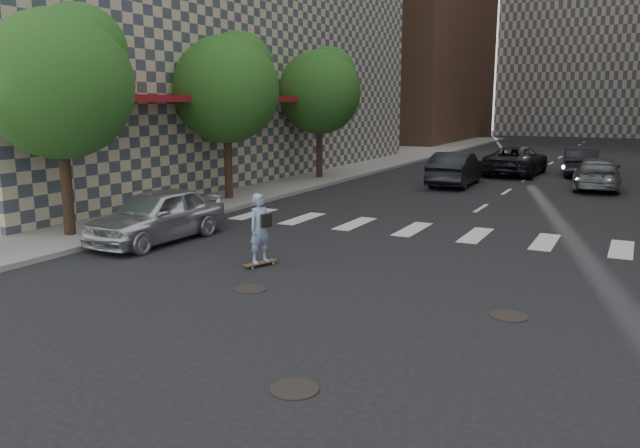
# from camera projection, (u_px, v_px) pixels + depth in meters

# --- Properties ---
(ground) EXTENTS (160.00, 160.00, 0.00)m
(ground) POSITION_uv_depth(u_px,v_px,m) (305.00, 321.00, 11.48)
(ground) COLOR black
(ground) RESTS_ON ground
(sidewalk_left) EXTENTS (13.00, 80.00, 0.15)m
(sidewalk_left) POSITION_uv_depth(u_px,v_px,m) (249.00, 172.00, 35.43)
(sidewalk_left) COLOR gray
(sidewalk_left) RESTS_ON ground
(tree_a) EXTENTS (4.20, 4.20, 6.60)m
(tree_a) POSITION_uv_depth(u_px,v_px,m) (63.00, 78.00, 17.57)
(tree_a) COLOR #382619
(tree_a) RESTS_ON sidewalk_left
(tree_b) EXTENTS (4.20, 4.20, 6.60)m
(tree_b) POSITION_uv_depth(u_px,v_px,m) (229.00, 85.00, 24.55)
(tree_b) COLOR #382619
(tree_b) RESTS_ON sidewalk_left
(tree_c) EXTENTS (4.20, 4.20, 6.60)m
(tree_c) POSITION_uv_depth(u_px,v_px,m) (321.00, 88.00, 31.53)
(tree_c) COLOR #382619
(tree_c) RESTS_ON sidewalk_left
(manhole_a) EXTENTS (0.70, 0.70, 0.02)m
(manhole_a) POSITION_uv_depth(u_px,v_px,m) (294.00, 389.00, 8.76)
(manhole_a) COLOR black
(manhole_a) RESTS_ON ground
(manhole_b) EXTENTS (0.70, 0.70, 0.02)m
(manhole_b) POSITION_uv_depth(u_px,v_px,m) (250.00, 289.00, 13.43)
(manhole_b) COLOR black
(manhole_b) RESTS_ON ground
(manhole_c) EXTENTS (0.70, 0.70, 0.02)m
(manhole_c) POSITION_uv_depth(u_px,v_px,m) (509.00, 316.00, 11.75)
(manhole_c) COLOR black
(manhole_c) RESTS_ON ground
(skateboarder) EXTENTS (0.60, 0.93, 1.81)m
(skateboarder) POSITION_uv_depth(u_px,v_px,m) (260.00, 228.00, 15.18)
(skateboarder) COLOR brown
(skateboarder) RESTS_ON ground
(silver_sedan) EXTENTS (1.99, 4.60, 1.54)m
(silver_sedan) POSITION_uv_depth(u_px,v_px,m) (157.00, 215.00, 17.94)
(silver_sedan) COLOR silver
(silver_sedan) RESTS_ON ground
(traffic_car_a) EXTENTS (1.85, 4.96, 1.62)m
(traffic_car_a) POSITION_uv_depth(u_px,v_px,m) (456.00, 169.00, 29.96)
(traffic_car_a) COLOR black
(traffic_car_a) RESTS_ON ground
(traffic_car_b) EXTENTS (2.40, 5.13, 1.45)m
(traffic_car_b) POSITION_uv_depth(u_px,v_px,m) (597.00, 174.00, 28.77)
(traffic_car_b) COLOR #56585D
(traffic_car_b) RESTS_ON ground
(traffic_car_c) EXTENTS (2.82, 5.80, 1.59)m
(traffic_car_c) POSITION_uv_depth(u_px,v_px,m) (516.00, 161.00, 34.41)
(traffic_car_c) COLOR black
(traffic_car_c) RESTS_ON ground
(traffic_car_d) EXTENTS (1.79, 4.04, 1.35)m
(traffic_car_d) POSITION_uv_depth(u_px,v_px,m) (582.00, 162.00, 34.72)
(traffic_car_d) COLOR #B6B9BE
(traffic_car_d) RESTS_ON ground
(traffic_car_e) EXTENTS (2.22, 4.86, 1.55)m
(traffic_car_e) POSITION_uv_depth(u_px,v_px,m) (580.00, 162.00, 34.00)
(traffic_car_e) COLOR black
(traffic_car_e) RESTS_ON ground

